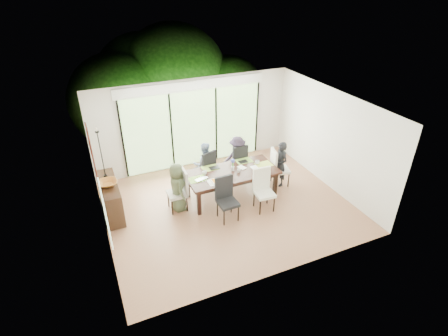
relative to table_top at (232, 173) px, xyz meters
name	(u,v)px	position (x,y,z in m)	size (l,w,h in m)	color
floor	(228,206)	(-0.29, -0.40, -0.73)	(6.00, 5.00, 0.01)	brown
ceiling	(229,106)	(-0.29, -0.40, 1.98)	(6.00, 5.00, 0.01)	white
wall_back	(194,123)	(-0.29, 2.11, 0.63)	(6.00, 0.02, 2.70)	silver
wall_front	(284,220)	(-0.29, -2.91, 0.63)	(6.00, 0.02, 2.70)	silver
wall_left	(97,187)	(-3.30, -0.40, 0.63)	(0.02, 5.00, 2.70)	silver
wall_right	(330,139)	(2.72, -0.40, 0.63)	(0.02, 5.00, 2.70)	beige
glass_doors	(194,128)	(-0.29, 2.07, 0.48)	(4.20, 0.02, 2.30)	#598C3F
blinds_header	(192,86)	(-0.29, 2.06, 1.78)	(4.40, 0.06, 0.28)	white
mullion_a	(123,141)	(-2.39, 2.06, 0.48)	(0.05, 0.04, 2.30)	black
mullion_b	(172,132)	(-0.99, 2.06, 0.48)	(0.05, 0.04, 2.30)	black
mullion_c	(216,125)	(0.41, 2.06, 0.48)	(0.05, 0.04, 2.30)	black
mullion_d	(257,118)	(1.81, 2.06, 0.48)	(0.05, 0.04, 2.30)	black
side_window	(105,213)	(-3.26, -1.60, 0.78)	(0.02, 0.90, 1.00)	#8CAD7F
deck	(187,153)	(-0.29, 3.00, -0.77)	(6.00, 1.80, 0.10)	brown
rail_top	(179,128)	(-0.29, 3.80, -0.17)	(6.00, 0.08, 0.06)	brown
foliage_left	(117,101)	(-2.09, 4.80, 0.72)	(3.20, 3.20, 3.20)	#14380F
foliage_mid	(174,79)	(0.11, 5.40, 1.08)	(4.00, 4.00, 4.00)	#14380F
foliage_right	(227,93)	(1.91, 4.60, 0.54)	(2.80, 2.80, 2.80)	#14380F
foliage_far	(144,82)	(-0.89, 6.10, 0.90)	(3.60, 3.60, 3.60)	#14380F
table_top	(232,173)	(0.00, 0.00, 0.00)	(2.40, 1.10, 0.06)	black
table_apron	(232,176)	(0.00, 0.00, -0.09)	(2.20, 0.90, 0.10)	black
table_leg_fl	(199,203)	(-1.08, -0.43, -0.38)	(0.09, 0.09, 0.69)	black
table_leg_fr	(275,184)	(1.08, -0.43, -0.38)	(0.09, 0.09, 0.69)	black
table_leg_bl	(188,186)	(-1.08, 0.43, -0.38)	(0.09, 0.09, 0.69)	black
table_leg_br	(260,169)	(1.08, 0.43, -0.38)	(0.09, 0.09, 0.69)	black
chair_left_end	(177,191)	(-1.50, 0.00, -0.17)	(0.46, 0.46, 1.10)	beige
chair_right_end	(281,167)	(1.50, 0.00, -0.17)	(0.46, 0.46, 1.10)	silver
chair_far_left	(204,167)	(-0.45, 0.85, -0.17)	(0.46, 0.46, 1.10)	black
chair_far_right	(237,160)	(0.55, 0.85, -0.17)	(0.46, 0.46, 1.10)	black
chair_near_left	(228,200)	(-0.50, -0.87, -0.17)	(0.46, 0.46, 1.10)	black
chair_near_right	(265,191)	(0.50, -0.87, -0.17)	(0.46, 0.46, 1.10)	white
person_left_end	(177,187)	(-1.48, 0.00, -0.08)	(0.60, 0.38, 1.29)	#495438
person_right_end	(280,164)	(1.48, 0.00, -0.08)	(0.60, 0.38, 1.29)	black
person_far_left	(204,164)	(-0.45, 0.83, -0.08)	(0.60, 0.38, 1.29)	#7B92B2
person_far_right	(237,157)	(0.55, 0.83, -0.08)	(0.60, 0.38, 1.29)	#271D2B
placemat_left	(197,179)	(-0.95, 0.00, 0.03)	(0.44, 0.32, 0.01)	#79A63B
placemat_right	(264,164)	(0.95, 0.00, 0.03)	(0.44, 0.32, 0.01)	#A5B741
placemat_far_l	(210,168)	(-0.45, 0.40, 0.03)	(0.44, 0.32, 0.01)	#87A33A
placemat_far_r	(244,161)	(0.55, 0.40, 0.03)	(0.44, 0.32, 0.01)	#77A43A
placemat_paper	(217,182)	(-0.55, -0.30, 0.03)	(0.44, 0.32, 0.01)	white
tablet_far_l	(214,168)	(-0.35, 0.35, 0.04)	(0.26, 0.18, 0.01)	black
tablet_far_r	(243,162)	(0.50, 0.35, 0.04)	(0.24, 0.17, 0.01)	black
papers	(257,167)	(0.70, -0.05, 0.03)	(0.30, 0.22, 0.00)	white
platter_base	(217,181)	(-0.55, -0.30, 0.05)	(0.26, 0.26, 0.02)	white
platter_snacks	(217,180)	(-0.55, -0.30, 0.07)	(0.20, 0.20, 0.01)	orange
vase	(233,168)	(0.05, 0.05, 0.09)	(0.08, 0.08, 0.12)	silver
hyacinth_stems	(233,164)	(0.05, 0.05, 0.21)	(0.04, 0.04, 0.16)	#337226
hyacinth_blooms	(233,161)	(0.05, 0.05, 0.31)	(0.11, 0.11, 0.11)	#464FAF
laptop	(202,180)	(-0.85, -0.10, 0.04)	(0.33, 0.21, 0.03)	silver
cup_a	(205,173)	(-0.70, 0.15, 0.08)	(0.12, 0.12, 0.10)	white
cup_b	(239,171)	(0.15, -0.10, 0.08)	(0.10, 0.10, 0.09)	white
cup_c	(257,162)	(0.80, 0.10, 0.08)	(0.12, 0.12, 0.10)	white
book	(240,169)	(0.25, 0.05, 0.04)	(0.16, 0.22, 0.02)	white
sideboard	(110,198)	(-3.05, 0.53, -0.29)	(0.43, 1.51, 0.85)	black
bowl	(108,183)	(-3.05, 0.43, 0.19)	(0.45, 0.45, 0.11)	#985E21
candlestick_base	(106,176)	(-3.05, 0.88, 0.15)	(0.09, 0.09, 0.04)	black
candlestick_shaft	(101,154)	(-3.05, 0.88, 0.75)	(0.02, 0.02, 1.18)	black
candlestick_pan	(97,132)	(-3.05, 0.88, 1.33)	(0.09, 0.09, 0.03)	black
candle	(96,130)	(-3.05, 0.88, 1.39)	(0.03, 0.03, 0.09)	silver
tapestry	(94,164)	(-3.26, 0.00, 0.98)	(0.02, 1.00, 1.50)	maroon
art_frame	(88,138)	(-3.26, 1.30, 1.03)	(0.03, 0.55, 0.65)	black
art_canvas	(89,138)	(-3.24, 1.30, 1.03)	(0.01, 0.45, 0.55)	#1C5A57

